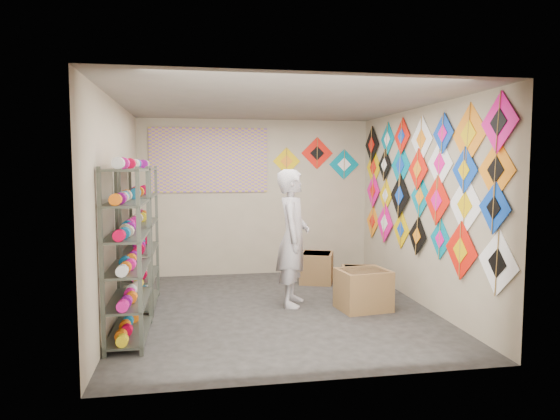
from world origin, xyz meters
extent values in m
plane|color=black|center=(0.00, 0.00, 0.00)|extent=(4.50, 4.50, 0.00)
plane|color=tan|center=(0.00, 2.25, 1.35)|extent=(4.00, 0.00, 4.00)
plane|color=tan|center=(0.00, -2.25, 1.35)|extent=(4.00, 0.00, 4.00)
plane|color=tan|center=(-2.00, 0.00, 1.35)|extent=(0.00, 4.50, 4.50)
plane|color=tan|center=(2.00, 0.00, 1.35)|extent=(0.00, 4.50, 4.50)
plane|color=gray|center=(0.00, 0.00, 2.70)|extent=(4.50, 4.50, 0.00)
cube|color=#4C5147|center=(-1.78, -0.85, 0.95)|extent=(0.40, 1.10, 1.90)
cube|color=#4C5147|center=(-1.78, 0.45, 0.95)|extent=(0.40, 1.10, 1.90)
cylinder|color=#EC1291|center=(-1.78, -1.33, 1.04)|extent=(0.12, 0.10, 0.12)
cylinder|color=orange|center=(-1.78, -1.14, 1.04)|extent=(0.12, 0.10, 0.12)
cylinder|color=yellow|center=(-1.78, -0.95, 1.04)|extent=(0.12, 0.10, 0.12)
cylinder|color=silver|center=(-1.78, -0.75, 1.04)|extent=(0.12, 0.10, 0.12)
cylinder|color=#D70032|center=(-1.78, -0.56, 1.04)|extent=(0.12, 0.10, 0.12)
cylinder|color=#8D0E8B|center=(-1.78, -0.37, 1.04)|extent=(0.12, 0.10, 0.12)
cylinder|color=#C8AF91|center=(-1.78, -0.03, 1.04)|extent=(0.12, 0.10, 0.12)
cylinder|color=#126EA7|center=(-1.78, 0.16, 1.04)|extent=(0.12, 0.10, 0.12)
cylinder|color=#EC1291|center=(-1.78, 0.35, 1.04)|extent=(0.12, 0.10, 0.12)
cylinder|color=orange|center=(-1.78, 0.55, 1.04)|extent=(0.12, 0.10, 0.12)
cylinder|color=yellow|center=(-1.78, 0.74, 1.04)|extent=(0.12, 0.10, 0.12)
cylinder|color=silver|center=(-1.78, 0.93, 1.04)|extent=(0.12, 0.10, 0.12)
cube|color=white|center=(1.99, -1.84, 0.92)|extent=(0.03, 0.70, 0.70)
cube|color=red|center=(1.97, -1.16, 0.93)|extent=(0.01, 0.70, 0.70)
cube|color=#007995|center=(1.99, -0.63, 0.98)|extent=(0.02, 0.52, 0.52)
cube|color=black|center=(1.97, -0.01, 0.94)|extent=(0.03, 0.54, 0.54)
cube|color=#EEBE05|center=(1.99, 0.58, 0.95)|extent=(0.01, 0.58, 0.58)
cube|color=#F60B8C|center=(1.97, 1.19, 0.98)|extent=(0.03, 0.65, 0.65)
cube|color=orange|center=(1.99, 1.79, 0.94)|extent=(0.04, 0.58, 0.58)
cube|color=#0D42C0|center=(1.97, -1.78, 1.48)|extent=(0.03, 0.55, 0.55)
cube|color=white|center=(1.99, -1.19, 1.46)|extent=(0.02, 0.71, 0.71)
cube|color=red|center=(1.97, -0.55, 1.47)|extent=(0.02, 0.65, 0.65)
cube|color=#007995|center=(1.99, -0.04, 1.49)|extent=(0.03, 0.58, 0.57)
cube|color=black|center=(1.97, 0.61, 1.46)|extent=(0.03, 0.68, 0.68)
cube|color=#EEBE05|center=(1.99, 1.21, 1.43)|extent=(0.02, 0.53, 0.53)
cube|color=#F60B8C|center=(1.97, 1.74, 1.48)|extent=(0.03, 0.59, 0.59)
cube|color=orange|center=(1.99, -1.76, 1.87)|extent=(0.03, 0.65, 0.65)
cube|color=#0D42C0|center=(1.97, -1.18, 1.86)|extent=(0.01, 0.54, 0.54)
cube|color=white|center=(1.99, -0.56, 1.93)|extent=(0.02, 0.65, 0.65)
cube|color=red|center=(1.97, 0.02, 1.86)|extent=(0.02, 0.58, 0.58)
cube|color=#007995|center=(1.99, 0.65, 1.91)|extent=(0.03, 0.67, 0.67)
cube|color=black|center=(1.97, 1.24, 1.92)|extent=(0.02, 0.52, 0.52)
cube|color=#EEBE05|center=(1.99, 1.79, 1.87)|extent=(0.02, 0.66, 0.66)
cube|color=#F60B8C|center=(1.97, -1.80, 2.34)|extent=(0.04, 0.63, 0.63)
cube|color=orange|center=(1.99, -1.22, 2.26)|extent=(0.04, 0.72, 0.72)
cube|color=#0D42C0|center=(1.97, -0.66, 2.30)|extent=(0.02, 0.51, 0.51)
cube|color=white|center=(1.99, -0.03, 2.26)|extent=(0.01, 0.64, 0.64)
cube|color=red|center=(1.97, 0.58, 2.34)|extent=(0.03, 0.55, 0.55)
cube|color=#007995|center=(1.99, 1.18, 2.33)|extent=(0.02, 0.55, 0.55)
cube|color=black|center=(1.97, 1.84, 2.26)|extent=(0.01, 0.64, 0.64)
cube|color=#EEBE05|center=(0.55, 2.24, 1.98)|extent=(0.49, 0.02, 0.49)
cube|color=red|center=(1.10, 2.24, 2.12)|extent=(0.57, 0.02, 0.57)
cube|color=#007995|center=(1.60, 2.24, 1.93)|extent=(0.55, 0.02, 0.55)
cube|color=#7A4FAC|center=(-0.80, 2.23, 2.00)|extent=(2.00, 0.01, 1.10)
imported|color=beige|center=(0.26, 0.18, 0.93)|extent=(0.93, 0.82, 1.86)
cube|color=olive|center=(1.13, -0.20, 0.27)|extent=(0.71, 0.62, 0.53)
cube|color=olive|center=(1.32, 0.48, 0.21)|extent=(0.60, 0.53, 0.42)
cube|color=olive|center=(0.90, 1.41, 0.24)|extent=(0.66, 0.69, 0.49)
camera|label=1|loc=(-1.05, -6.41, 1.91)|focal=32.00mm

